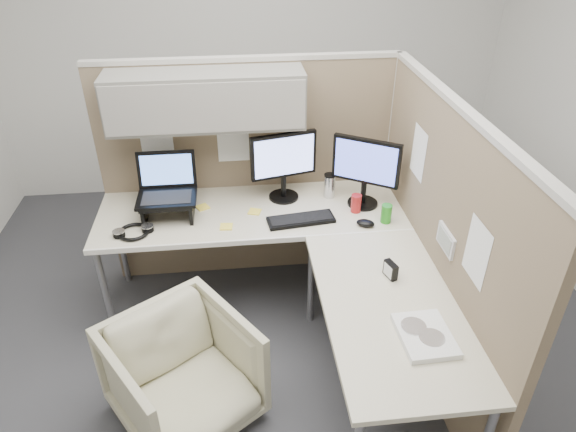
{
  "coord_description": "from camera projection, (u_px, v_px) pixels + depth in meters",
  "views": [
    {
      "loc": [
        -0.19,
        -2.33,
        2.48
      ],
      "look_at": [
        0.1,
        0.25,
        0.85
      ],
      "focal_mm": 32.0,
      "sensor_mm": 36.0,
      "label": 1
    }
  ],
  "objects": [
    {
      "name": "ground",
      "position": [
        277.0,
        349.0,
        3.29
      ],
      "size": [
        4.5,
        4.5,
        0.0
      ],
      "primitive_type": "plane",
      "color": "#323237",
      "rests_on": "ground"
    },
    {
      "name": "partition_back",
      "position": [
        231.0,
        141.0,
        3.39
      ],
      "size": [
        2.0,
        0.36,
        1.63
      ],
      "color": "#806C54",
      "rests_on": "ground"
    },
    {
      "name": "partition_right",
      "position": [
        435.0,
        242.0,
        2.89
      ],
      "size": [
        0.07,
        2.03,
        1.63
      ],
      "color": "#806C54",
      "rests_on": "ground"
    },
    {
      "name": "desk",
      "position": [
        294.0,
        250.0,
        3.04
      ],
      "size": [
        2.0,
        1.98,
        0.73
      ],
      "color": "beige",
      "rests_on": "ground"
    },
    {
      "name": "office_chair",
      "position": [
        183.0,
        371.0,
        2.7
      ],
      "size": [
        0.91,
        0.9,
        0.69
      ],
      "primitive_type": "imported",
      "rotation": [
        0.0,
        0.0,
        0.59
      ],
      "color": "#B8B092",
      "rests_on": "ground"
    },
    {
      "name": "monitor_left",
      "position": [
        284.0,
        161.0,
        3.34
      ],
      "size": [
        0.44,
        0.2,
        0.47
      ],
      "rotation": [
        0.0,
        0.0,
        0.23
      ],
      "color": "black",
      "rests_on": "desk"
    },
    {
      "name": "monitor_right",
      "position": [
        366.0,
        167.0,
        3.27
      ],
      "size": [
        0.39,
        0.26,
        0.47
      ],
      "rotation": [
        0.0,
        0.0,
        -0.55
      ],
      "color": "black",
      "rests_on": "desk"
    },
    {
      "name": "laptop_station",
      "position": [
        167.0,
        194.0,
        3.23
      ],
      "size": [
        0.37,
        0.31,
        0.38
      ],
      "color": "black",
      "rests_on": "desk"
    },
    {
      "name": "keyboard",
      "position": [
        301.0,
        220.0,
        3.23
      ],
      "size": [
        0.44,
        0.19,
        0.02
      ],
      "primitive_type": "cube",
      "rotation": [
        0.0,
        0.0,
        0.12
      ],
      "color": "black",
      "rests_on": "desk"
    },
    {
      "name": "mouse",
      "position": [
        365.0,
        223.0,
        3.18
      ],
      "size": [
        0.13,
        0.11,
        0.04
      ],
      "primitive_type": "ellipsoid",
      "rotation": [
        0.0,
        0.0,
        -0.41
      ],
      "color": "black",
      "rests_on": "desk"
    },
    {
      "name": "travel_mug",
      "position": [
        330.0,
        186.0,
        3.45
      ],
      "size": [
        0.08,
        0.08,
        0.17
      ],
      "color": "silver",
      "rests_on": "desk"
    },
    {
      "name": "soda_can_green",
      "position": [
        386.0,
        214.0,
        3.2
      ],
      "size": [
        0.07,
        0.07,
        0.12
      ],
      "primitive_type": "cylinder",
      "color": "#268C1E",
      "rests_on": "desk"
    },
    {
      "name": "soda_can_silver",
      "position": [
        356.0,
        203.0,
        3.3
      ],
      "size": [
        0.07,
        0.07,
        0.12
      ],
      "primitive_type": "cylinder",
      "color": "#B21E1E",
      "rests_on": "desk"
    },
    {
      "name": "sticky_note_c",
      "position": [
        203.0,
        207.0,
        3.37
      ],
      "size": [
        0.1,
        0.1,
        0.01
      ],
      "primitive_type": "cube",
      "rotation": [
        0.0,
        0.0,
        0.48
      ],
      "color": "yellow",
      "rests_on": "desk"
    },
    {
      "name": "sticky_note_d",
      "position": [
        255.0,
        212.0,
        3.32
      ],
      "size": [
        0.1,
        0.1,
        0.01
      ],
      "primitive_type": "cube",
      "rotation": [
        0.0,
        0.0,
        -0.32
      ],
      "color": "yellow",
      "rests_on": "desk"
    },
    {
      "name": "sticky_note_a",
      "position": [
        226.0,
        227.0,
        3.17
      ],
      "size": [
        0.08,
        0.08,
        0.01
      ],
      "primitive_type": "cube",
      "rotation": [
        0.0,
        0.0,
        -0.1
      ],
      "color": "yellow",
      "rests_on": "desk"
    },
    {
      "name": "headphones",
      "position": [
        134.0,
        232.0,
        3.11
      ],
      "size": [
        0.24,
        0.23,
        0.03
      ],
      "rotation": [
        0.0,
        0.0,
        0.23
      ],
      "color": "black",
      "rests_on": "desk"
    },
    {
      "name": "paper_stack",
      "position": [
        425.0,
        335.0,
        2.37
      ],
      "size": [
        0.25,
        0.31,
        0.03
      ],
      "rotation": [
        0.0,
        0.0,
        0.03
      ],
      "color": "white",
      "rests_on": "desk"
    },
    {
      "name": "desk_clock",
      "position": [
        390.0,
        270.0,
        2.74
      ],
      "size": [
        0.06,
        0.1,
        0.09
      ],
      "rotation": [
        0.0,
        0.0,
        -1.25
      ],
      "color": "black",
      "rests_on": "desk"
    }
  ]
}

